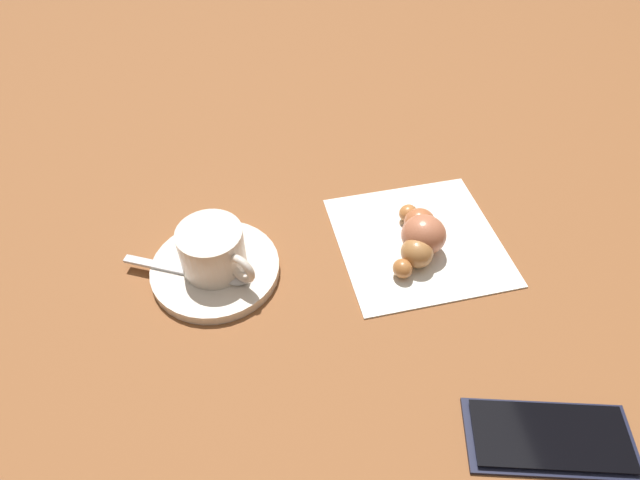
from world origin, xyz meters
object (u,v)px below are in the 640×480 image
(saucer, at_px, (216,272))
(croissant, at_px, (420,236))
(napkin, at_px, (418,240))
(sugar_packet, at_px, (212,248))
(teaspoon, at_px, (206,272))
(cell_phone, at_px, (550,437))
(espresso_cup, at_px, (213,252))

(saucer, height_order, croissant, croissant)
(napkin, bearing_deg, croissant, -110.77)
(sugar_packet, xyz_separation_m, napkin, (0.23, -0.01, -0.01))
(saucer, xyz_separation_m, teaspoon, (-0.01, -0.01, 0.01))
(sugar_packet, bearing_deg, cell_phone, 145.93)
(croissant, bearing_deg, saucer, -178.31)
(teaspoon, distance_m, croissant, 0.23)
(espresso_cup, height_order, croissant, espresso_cup)
(espresso_cup, height_order, napkin, espresso_cup)
(saucer, distance_m, cell_phone, 0.35)
(espresso_cup, height_order, teaspoon, espresso_cup)
(sugar_packet, distance_m, napkin, 0.23)
(croissant, bearing_deg, napkin, 69.23)
(espresso_cup, xyz_separation_m, croissant, (0.22, 0.01, -0.01))
(croissant, height_order, cell_phone, croissant)
(croissant, bearing_deg, teaspoon, -176.67)
(saucer, height_order, cell_phone, saucer)
(teaspoon, height_order, croissant, croissant)
(croissant, xyz_separation_m, cell_phone, (0.05, -0.22, -0.02))
(napkin, relative_size, cell_phone, 1.19)
(croissant, relative_size, cell_phone, 0.72)
(croissant, distance_m, cell_phone, 0.23)
(napkin, bearing_deg, saucer, -175.33)
(teaspoon, xyz_separation_m, sugar_packet, (0.01, 0.03, 0.00))
(teaspoon, xyz_separation_m, croissant, (0.23, 0.01, 0.01))
(saucer, height_order, napkin, saucer)
(sugar_packet, height_order, napkin, sugar_packet)
(teaspoon, height_order, cell_phone, teaspoon)
(saucer, bearing_deg, croissant, 1.69)
(sugar_packet, bearing_deg, croissant, -177.76)
(espresso_cup, xyz_separation_m, sugar_packet, (-0.00, 0.03, -0.02))
(espresso_cup, relative_size, croissant, 0.71)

